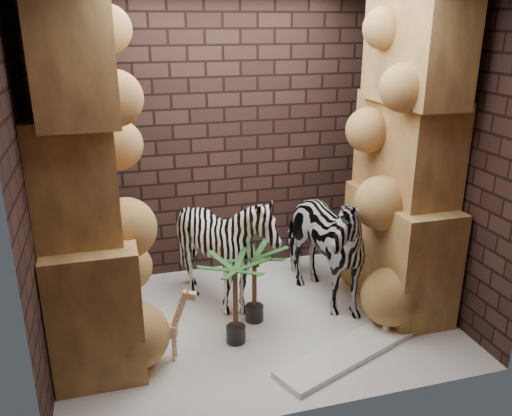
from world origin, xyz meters
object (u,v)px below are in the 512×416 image
object	(u,v)px
zebra_left	(225,255)
surfboard	(348,352)
giraffe_toy	(162,322)
palm_back	(235,301)
palm_front	(254,285)
zebra_right	(318,233)

from	to	relation	value
zebra_left	surfboard	bearing A→B (deg)	-37.70
giraffe_toy	surfboard	distance (m)	1.57
zebra_left	palm_back	distance (m)	0.62
palm_front	palm_back	size ratio (longest dim) A/B	0.93
zebra_left	giraffe_toy	distance (m)	0.98
zebra_right	giraffe_toy	distance (m)	1.71
zebra_left	giraffe_toy	bearing A→B (deg)	-121.35
surfboard	palm_back	bearing A→B (deg)	130.47
zebra_left	palm_back	size ratio (longest dim) A/B	1.56
surfboard	zebra_left	bearing A→B (deg)	105.91
giraffe_toy	palm_back	xyz separation A→B (m)	(0.63, 0.07, 0.05)
zebra_left	palm_front	xyz separation A→B (m)	(0.20, -0.30, -0.19)
giraffe_toy	palm_back	distance (m)	0.64
giraffe_toy	palm_front	world-z (taller)	palm_front
palm_front	surfboard	world-z (taller)	palm_front
zebra_left	zebra_right	bearing A→B (deg)	7.55
zebra_right	zebra_left	world-z (taller)	zebra_right
giraffe_toy	palm_front	bearing A→B (deg)	42.30
zebra_left	palm_front	size ratio (longest dim) A/B	1.68
zebra_right	zebra_left	size ratio (longest dim) A/B	1.19
zebra_right	giraffe_toy	size ratio (longest dim) A/B	2.14
zebra_right	palm_front	bearing A→B (deg)	-176.14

